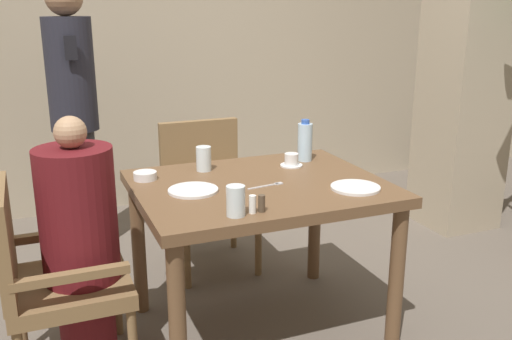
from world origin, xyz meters
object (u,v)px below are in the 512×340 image
(plate_main_right, at_px, (355,187))
(chair_left_side, at_px, (49,273))
(glass_tall_mid, at_px, (204,159))
(water_bottle, at_px, (305,142))
(diner_in_left_chair, at_px, (81,245))
(bowl_small, at_px, (145,176))
(teacup_with_saucer, at_px, (291,161))
(glass_tall_near, at_px, (236,201))
(standing_host, at_px, (74,111))
(chair_far_side, at_px, (207,189))
(plate_main_left, at_px, (193,190))

(plate_main_right, bearing_deg, chair_left_side, 169.57)
(glass_tall_mid, bearing_deg, water_bottle, -1.78)
(water_bottle, bearing_deg, diner_in_left_chair, -166.89)
(bowl_small, xyz_separation_m, water_bottle, (0.86, 0.03, 0.08))
(teacup_with_saucer, height_order, glass_tall_near, glass_tall_near)
(standing_host, xyz_separation_m, teacup_with_saucer, (0.96, -1.13, -0.13))
(plate_main_right, relative_size, bowl_small, 2.04)
(diner_in_left_chair, height_order, chair_far_side, diner_in_left_chair)
(chair_left_side, relative_size, plate_main_left, 3.92)
(glass_tall_near, height_order, glass_tall_mid, same)
(chair_far_side, xyz_separation_m, standing_host, (-0.70, 0.49, 0.44))
(teacup_with_saucer, distance_m, glass_tall_mid, 0.45)
(diner_in_left_chair, bearing_deg, bowl_small, 36.96)
(standing_host, relative_size, bowl_small, 15.67)
(plate_main_left, xyz_separation_m, glass_tall_near, (0.07, -0.35, 0.06))
(water_bottle, relative_size, glass_tall_near, 1.80)
(chair_left_side, height_order, standing_host, standing_host)
(plate_main_left, distance_m, plate_main_right, 0.73)
(standing_host, distance_m, teacup_with_saucer, 1.49)
(bowl_small, bearing_deg, plate_main_left, -58.10)
(plate_main_right, relative_size, water_bottle, 1.01)
(diner_in_left_chair, xyz_separation_m, bowl_small, (0.33, 0.25, 0.20))
(glass_tall_near, bearing_deg, diner_in_left_chair, 147.68)
(diner_in_left_chair, distance_m, chair_far_side, 1.18)
(chair_far_side, relative_size, standing_host, 0.51)
(diner_in_left_chair, bearing_deg, chair_left_side, -180.00)
(diner_in_left_chair, relative_size, bowl_small, 10.40)
(bowl_small, bearing_deg, diner_in_left_chair, -143.04)
(standing_host, xyz_separation_m, bowl_small, (0.22, -1.09, -0.14))
(chair_far_side, bearing_deg, bowl_small, -129.26)
(chair_far_side, distance_m, plate_main_left, 0.95)
(plate_main_right, bearing_deg, teacup_with_saucer, 103.44)
(plate_main_right, bearing_deg, water_bottle, 89.37)
(chair_left_side, relative_size, glass_tall_near, 7.15)
(plate_main_right, height_order, bowl_small, bowl_small)
(plate_main_left, relative_size, glass_tall_mid, 1.83)
(chair_left_side, relative_size, glass_tall_mid, 7.15)
(teacup_with_saucer, bearing_deg, chair_far_side, 112.10)
(chair_far_side, xyz_separation_m, glass_tall_near, (-0.25, -1.20, 0.35))
(chair_far_side, height_order, glass_tall_near, glass_tall_near)
(standing_host, bearing_deg, chair_left_side, -100.81)
(standing_host, bearing_deg, glass_tall_mid, -63.49)
(diner_in_left_chair, bearing_deg, teacup_with_saucer, 10.71)
(chair_left_side, distance_m, plate_main_left, 0.70)
(chair_left_side, relative_size, standing_host, 0.51)
(chair_left_side, xyz_separation_m, plate_main_right, (1.32, -0.24, 0.29))
(bowl_small, bearing_deg, water_bottle, 1.70)
(diner_in_left_chair, bearing_deg, plate_main_right, -11.61)
(water_bottle, height_order, glass_tall_mid, water_bottle)
(chair_left_side, xyz_separation_m, water_bottle, (1.33, 0.28, 0.39))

